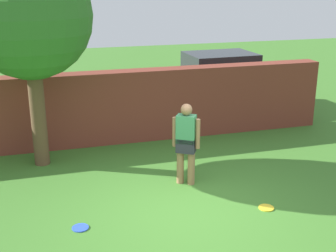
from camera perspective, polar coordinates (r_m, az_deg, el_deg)
name	(u,v)px	position (r m, az deg, el deg)	size (l,w,h in m)	color
ground_plane	(187,212)	(7.96, 2.39, -10.74)	(40.00, 40.00, 0.00)	#3D7528
brick_wall	(75,110)	(10.92, -11.65, 1.96)	(12.74, 0.50, 1.75)	brown
tree	(29,17)	(9.55, -17.10, 12.95)	(2.52, 2.52, 4.40)	brown
person	(186,140)	(8.65, 2.29, -1.82)	(0.47, 0.38, 1.62)	#9E704C
car	(220,81)	(13.94, 6.51, 5.63)	(4.26, 2.04, 1.72)	#A51111
frisbee_yellow	(266,208)	(8.25, 12.28, -10.03)	(0.27, 0.27, 0.02)	yellow
frisbee_blue	(80,228)	(7.61, -10.99, -12.47)	(0.27, 0.27, 0.02)	blue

